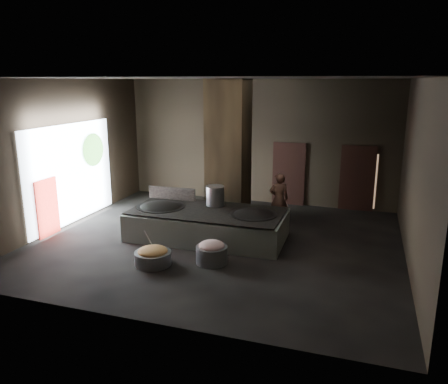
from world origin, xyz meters
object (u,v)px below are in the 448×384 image
(veg_basin, at_px, (153,258))
(meat_basin, at_px, (212,255))
(wok_left, at_px, (161,209))
(stock_pot, at_px, (215,196))
(cook, at_px, (279,199))
(wok_right, at_px, (253,217))
(hearth_platform, at_px, (207,225))

(veg_basin, relative_size, meat_basin, 1.15)
(wok_left, height_order, stock_pot, stock_pot)
(cook, bearing_deg, wok_right, 58.31)
(stock_pot, bearing_deg, cook, 38.48)
(wok_left, bearing_deg, hearth_platform, 1.97)
(wok_right, distance_m, veg_basin, 3.06)
(wok_left, bearing_deg, veg_basin, -69.08)
(stock_pot, xyz_separation_m, cook, (1.66, 1.32, -0.30))
(wok_left, bearing_deg, meat_basin, -36.49)
(wok_left, xyz_separation_m, wok_right, (2.80, 0.10, 0.00))
(hearth_platform, distance_m, cook, 2.57)
(hearth_platform, relative_size, cook, 2.67)
(stock_pot, bearing_deg, veg_basin, -103.63)
(hearth_platform, xyz_separation_m, wok_right, (1.35, 0.05, 0.36))
(hearth_platform, height_order, wok_left, wok_left)
(wok_right, xyz_separation_m, stock_pot, (-1.30, 0.50, 0.38))
(wok_left, xyz_separation_m, meat_basin, (2.18, -1.61, -0.53))
(hearth_platform, bearing_deg, meat_basin, -67.54)
(wok_right, relative_size, cook, 0.78)
(wok_left, relative_size, cook, 0.84)
(hearth_platform, bearing_deg, cook, 46.28)
(veg_basin, bearing_deg, hearth_platform, 74.36)
(wok_left, bearing_deg, wok_right, 2.05)
(wok_right, height_order, stock_pot, stock_pot)
(wok_left, distance_m, cook, 3.70)
(hearth_platform, distance_m, veg_basin, 2.31)
(hearth_platform, relative_size, meat_basin, 5.61)
(stock_pot, bearing_deg, meat_basin, -72.89)
(wok_left, xyz_separation_m, cook, (3.16, 1.92, 0.08))
(wok_left, height_order, veg_basin, wok_left)
(meat_basin, bearing_deg, cook, 74.51)
(wok_left, relative_size, stock_pot, 2.42)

